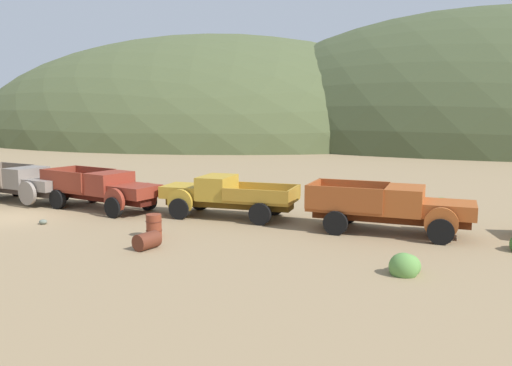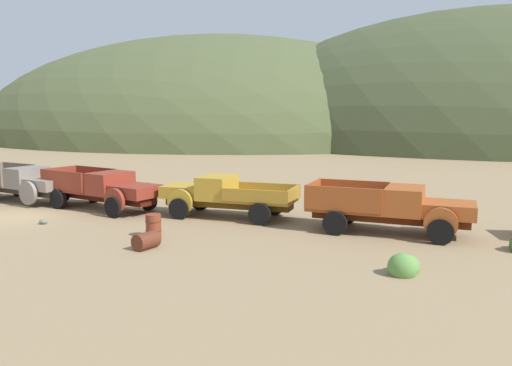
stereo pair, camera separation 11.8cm
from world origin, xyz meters
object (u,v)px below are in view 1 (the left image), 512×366
at_px(truck_rust_red, 108,190).
at_px(oil_drum_spare, 154,226).
at_px(truck_oxide_orange, 400,208).
at_px(truck_mustard, 219,195).
at_px(oil_drum_foreground, 147,241).
at_px(truck_primer_gray, 25,183).

relative_size(truck_rust_red, oil_drum_spare, 7.62).
xyz_separation_m(truck_oxide_orange, oil_drum_spare, (-8.78, -4.04, -0.57)).
bearing_deg(truck_oxide_orange, oil_drum_spare, -155.13).
relative_size(truck_mustard, truck_oxide_orange, 0.99).
distance_m(truck_rust_red, oil_drum_spare, 6.33).
height_order(oil_drum_spare, oil_drum_foreground, oil_drum_spare).
distance_m(truck_primer_gray, oil_drum_spare, 11.27).
height_order(truck_rust_red, truck_oxide_orange, same).
xyz_separation_m(truck_oxide_orange, oil_drum_foreground, (-8.06, -5.60, -0.72)).
relative_size(truck_rust_red, truck_mustard, 1.08).
distance_m(oil_drum_spare, oil_drum_foreground, 1.73).
distance_m(truck_primer_gray, oil_drum_foreground, 12.56).
xyz_separation_m(truck_rust_red, truck_mustard, (5.70, 0.67, -0.03)).
height_order(truck_oxide_orange, oil_drum_spare, truck_oxide_orange).
xyz_separation_m(truck_rust_red, truck_oxide_orange, (13.83, 0.27, -0.00)).
height_order(truck_primer_gray, oil_drum_foreground, truck_primer_gray).
xyz_separation_m(truck_primer_gray, truck_oxide_orange, (19.32, 0.07, -0.01)).
distance_m(truck_rust_red, truck_oxide_orange, 13.84).
xyz_separation_m(oil_drum_spare, oil_drum_foreground, (0.72, -1.57, -0.15)).
bearing_deg(truck_primer_gray, oil_drum_spare, -12.47).
relative_size(truck_mustard, oil_drum_spare, 7.05).
bearing_deg(truck_primer_gray, oil_drum_foreground, -18.03).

